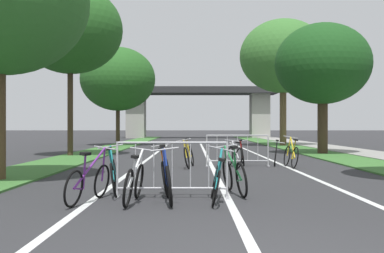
# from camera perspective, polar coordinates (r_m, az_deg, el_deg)

# --- Properties ---
(grass_verge_left) EXTENTS (2.10, 58.80, 0.05)m
(grass_verge_left) POSITION_cam_1_polar(r_m,az_deg,el_deg) (28.84, -9.90, -2.57)
(grass_verge_left) COLOR #386B2D
(grass_verge_left) RESTS_ON ground
(grass_verge_right) EXTENTS (2.10, 58.80, 0.05)m
(grass_verge_right) POSITION_cam_1_polar(r_m,az_deg,el_deg) (29.10, 12.03, -2.55)
(grass_verge_right) COLOR #386B2D
(grass_verge_right) RESTS_ON ground
(sidewalk_path_right) EXTENTS (2.31, 58.80, 0.08)m
(sidewalk_path_right) POSITION_cam_1_polar(r_m,az_deg,el_deg) (29.64, 16.20, -2.48)
(sidewalk_path_right) COLOR gray
(sidewalk_path_right) RESTS_ON ground
(lane_stripe_center) EXTENTS (0.14, 34.02, 0.01)m
(lane_stripe_center) POSITION_cam_1_polar(r_m,az_deg,el_deg) (21.41, 1.55, -3.53)
(lane_stripe_center) COLOR silver
(lane_stripe_center) RESTS_ON ground
(lane_stripe_right_lane) EXTENTS (0.14, 34.02, 0.01)m
(lane_stripe_right_lane) POSITION_cam_1_polar(r_m,az_deg,el_deg) (21.63, 8.07, -3.50)
(lane_stripe_right_lane) COLOR silver
(lane_stripe_right_lane) RESTS_ON ground
(lane_stripe_left_lane) EXTENTS (0.14, 34.02, 0.01)m
(lane_stripe_left_lane) POSITION_cam_1_polar(r_m,az_deg,el_deg) (21.48, -5.01, -3.52)
(lane_stripe_left_lane) COLOR silver
(lane_stripe_left_lane) RESTS_ON ground
(overpass_bridge) EXTENTS (17.71, 4.37, 5.68)m
(overpass_bridge) POSITION_cam_1_polar(r_m,az_deg,el_deg) (53.02, 0.50, 2.89)
(overpass_bridge) COLOR #2D2D30
(overpass_bridge) RESTS_ON ground
(tree_left_pine_far) EXTENTS (4.62, 4.62, 7.59)m
(tree_left_pine_far) POSITION_cam_1_polar(r_m,az_deg,el_deg) (21.91, -14.78, 11.31)
(tree_left_pine_far) COLOR #3D2D1E
(tree_left_pine_far) RESTS_ON ground
(tree_left_oak_near) EXTENTS (5.21, 5.21, 6.84)m
(tree_left_oak_near) POSITION_cam_1_polar(r_m,az_deg,el_deg) (33.22, -9.21, 5.71)
(tree_left_oak_near) COLOR #3D2D1E
(tree_left_oak_near) RESTS_ON ground
(tree_right_oak_mid) EXTENTS (4.54, 4.54, 6.25)m
(tree_right_oak_mid) POSITION_cam_1_polar(r_m,az_deg,el_deg) (23.41, 15.36, 7.30)
(tree_right_oak_mid) COLOR #3D2D1E
(tree_right_oak_mid) RESTS_ON ground
(tree_right_maple_mid) EXTENTS (5.83, 5.83, 8.53)m
(tree_right_maple_mid) POSITION_cam_1_polar(r_m,az_deg,el_deg) (32.50, 10.78, 8.35)
(tree_right_maple_mid) COLOR brown
(tree_right_maple_mid) RESTS_ON ground
(crowd_barrier_nearest) EXTENTS (2.11, 0.44, 1.05)m
(crowd_barrier_nearest) POSITION_cam_1_polar(r_m,az_deg,el_deg) (8.78, -2.65, -5.32)
(crowd_barrier_nearest) COLOR #ADADB2
(crowd_barrier_nearest) RESTS_ON ground
(crowd_barrier_second) EXTENTS (2.12, 0.49, 1.05)m
(crowd_barrier_second) POSITION_cam_1_polar(r_m,az_deg,el_deg) (15.78, 5.32, -2.95)
(crowd_barrier_second) COLOR #ADADB2
(crowd_barrier_second) RESTS_ON ground
(bicycle_yellow_0) EXTENTS (0.61, 1.79, 0.96)m
(bicycle_yellow_0) POSITION_cam_1_polar(r_m,az_deg,el_deg) (15.22, -0.60, -3.57)
(bicycle_yellow_0) COLOR black
(bicycle_yellow_0) RESTS_ON ground
(bicycle_teal_1) EXTENTS (0.60, 1.71, 0.98)m
(bicycle_teal_1) POSITION_cam_1_polar(r_m,az_deg,el_deg) (9.34, -9.66, -5.85)
(bicycle_teal_1) COLOR black
(bicycle_teal_1) RESTS_ON ground
(bicycle_silver_2) EXTENTS (0.50, 1.61, 0.90)m
(bicycle_silver_2) POSITION_cam_1_polar(r_m,az_deg,el_deg) (15.24, 4.93, -3.61)
(bicycle_silver_2) COLOR black
(bicycle_silver_2) RESTS_ON ground
(bicycle_green_3) EXTENTS (0.62, 1.74, 0.97)m
(bicycle_green_3) POSITION_cam_1_polar(r_m,az_deg,el_deg) (9.29, 4.88, -5.87)
(bicycle_green_3) COLOR black
(bicycle_green_3) RESTS_ON ground
(bicycle_orange_4) EXTENTS (0.48, 1.69, 1.00)m
(bicycle_orange_4) POSITION_cam_1_polar(r_m,az_deg,el_deg) (9.32, -3.35, -5.83)
(bicycle_orange_4) COLOR black
(bicycle_orange_4) RESTS_ON ground
(bicycle_purple_5) EXTENTS (0.67, 1.70, 0.98)m
(bicycle_purple_5) POSITION_cam_1_polar(r_m,az_deg,el_deg) (8.43, -12.62, -6.57)
(bicycle_purple_5) COLOR black
(bicycle_purple_5) RESTS_ON ground
(bicycle_white_6) EXTENTS (0.48, 1.66, 0.96)m
(bicycle_white_6) POSITION_cam_1_polar(r_m,az_deg,el_deg) (8.25, -7.25, -6.74)
(bicycle_white_6) COLOR black
(bicycle_white_6) RESTS_ON ground
(bicycle_blue_7) EXTENTS (0.47, 1.75, 1.01)m
(bicycle_blue_7) POSITION_cam_1_polar(r_m,az_deg,el_deg) (8.32, -3.27, -6.54)
(bicycle_blue_7) COLOR black
(bicycle_blue_7) RESTS_ON ground
(bicycle_red_8) EXTENTS (0.51, 1.66, 0.89)m
(bicycle_red_8) POSITION_cam_1_polar(r_m,az_deg,el_deg) (16.34, 5.89, -3.40)
(bicycle_red_8) COLOR black
(bicycle_red_8) RESTS_ON ground
(bicycle_black_9) EXTENTS (0.52, 1.64, 0.87)m
(bicycle_black_9) POSITION_cam_1_polar(r_m,az_deg,el_deg) (16.39, 9.89, -3.41)
(bicycle_black_9) COLOR black
(bicycle_black_9) RESTS_ON ground
(bicycle_yellow_10) EXTENTS (0.49, 1.67, 1.02)m
(bicycle_yellow_10) POSITION_cam_1_polar(r_m,az_deg,el_deg) (15.54, 11.72, -3.45)
(bicycle_yellow_10) COLOR black
(bicycle_yellow_10) RESTS_ON ground
(bicycle_teal_11) EXTENTS (0.48, 1.62, 0.97)m
(bicycle_teal_11) POSITION_cam_1_polar(r_m,az_deg,el_deg) (8.28, 2.72, -6.73)
(bicycle_teal_11) COLOR black
(bicycle_teal_11) RESTS_ON ground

